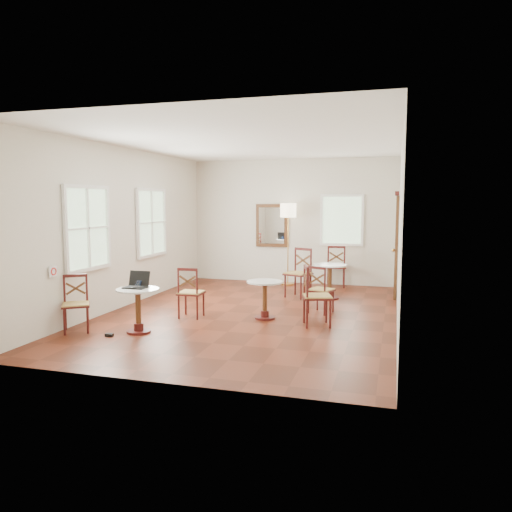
{
  "coord_description": "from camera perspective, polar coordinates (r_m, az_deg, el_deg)",
  "views": [
    {
      "loc": [
        2.44,
        -8.21,
        1.99
      ],
      "look_at": [
        0.0,
        0.3,
        1.0
      ],
      "focal_mm": 34.34,
      "sensor_mm": 36.0,
      "label": 1
    }
  ],
  "objects": [
    {
      "name": "floor_lamp",
      "position": [
        11.63,
        3.77,
        4.7
      ],
      "size": [
        0.38,
        0.38,
        1.95
      ],
      "color": "#BF8C3F",
      "rests_on": "ground"
    },
    {
      "name": "chair_mid_b",
      "position": [
        7.91,
        6.94,
        -4.64
      ],
      "size": [
        0.56,
        0.56,
        0.97
      ],
      "rotation": [
        0.0,
        0.0,
        1.88
      ],
      "color": "#471511",
      "rests_on": "ground"
    },
    {
      "name": "cafe_table_near",
      "position": [
        7.66,
        -13.57,
        -5.63
      ],
      "size": [
        0.64,
        0.64,
        0.68
      ],
      "color": "#471511",
      "rests_on": "ground"
    },
    {
      "name": "water_glass",
      "position": [
        7.6,
        -13.66,
        -3.32
      ],
      "size": [
        0.07,
        0.07,
        0.11
      ],
      "primitive_type": "cylinder",
      "color": "white",
      "rests_on": "cafe_table_near"
    },
    {
      "name": "chair_near_a",
      "position": [
        8.48,
        -7.62,
        -4.23
      ],
      "size": [
        0.43,
        0.43,
        0.88
      ],
      "rotation": [
        0.0,
        0.0,
        3.2
      ],
      "color": "#471511",
      "rests_on": "ground"
    },
    {
      "name": "room_shell",
      "position": [
        8.85,
        -0.43,
        5.73
      ],
      "size": [
        5.02,
        7.02,
        3.01
      ],
      "color": "beige",
      "rests_on": "ground"
    },
    {
      "name": "power_adapter",
      "position": [
        7.65,
        -16.72,
        -8.79
      ],
      "size": [
        0.11,
        0.07,
        0.05
      ],
      "primitive_type": "cube",
      "color": "black",
      "rests_on": "ground"
    },
    {
      "name": "navy_mug",
      "position": [
        7.78,
        -13.36,
        -3.15
      ],
      "size": [
        0.12,
        0.08,
        0.1
      ],
      "color": "black",
      "rests_on": "cafe_table_near"
    },
    {
      "name": "chair_back_a",
      "position": [
        11.55,
        9.3,
        -1.18
      ],
      "size": [
        0.51,
        0.51,
        0.98
      ],
      "rotation": [
        0.0,
        0.0,
        3.28
      ],
      "color": "#471511",
      "rests_on": "ground"
    },
    {
      "name": "cafe_table_back",
      "position": [
        10.13,
        8.59,
        -2.49
      ],
      "size": [
        0.67,
        0.67,
        0.71
      ],
      "color": "#471511",
      "rests_on": "ground"
    },
    {
      "name": "mouse",
      "position": [
        7.59,
        -14.1,
        -3.65
      ],
      "size": [
        0.09,
        0.06,
        0.03
      ],
      "primitive_type": "ellipsoid",
      "rotation": [
        0.0,
        0.0,
        0.07
      ],
      "color": "black",
      "rests_on": "cafe_table_near"
    },
    {
      "name": "laptop",
      "position": [
        7.72,
        -13.67,
        -3.13
      ],
      "size": [
        0.34,
        0.29,
        0.24
      ],
      "rotation": [
        0.0,
        0.0,
        0.01
      ],
      "color": "black",
      "rests_on": "cafe_table_near"
    },
    {
      "name": "chair_near_b",
      "position": [
        8.01,
        -20.24,
        -5.23
      ],
      "size": [
        0.56,
        0.56,
        0.87
      ],
      "rotation": [
        0.0,
        0.0,
        0.6
      ],
      "color": "#471511",
      "rests_on": "ground"
    },
    {
      "name": "chair_mid_a",
      "position": [
        8.81,
        7.51,
        -3.9
      ],
      "size": [
        0.51,
        0.51,
        0.86
      ],
      "rotation": [
        0.0,
        0.0,
        2.78
      ],
      "color": "#471511",
      "rests_on": "ground"
    },
    {
      "name": "cafe_table_mid",
      "position": [
        8.33,
        1.03,
        -4.62
      ],
      "size": [
        0.61,
        0.61,
        0.65
      ],
      "color": "#471511",
      "rests_on": "ground"
    },
    {
      "name": "chair_back_b",
      "position": [
        10.24,
        5.0,
        -1.98
      ],
      "size": [
        0.61,
        0.61,
        1.02
      ],
      "rotation": [
        0.0,
        0.0,
        -0.37
      ],
      "color": "#471511",
      "rests_on": "ground"
    },
    {
      "name": "ground",
      "position": [
        8.8,
        -0.54,
        -6.7
      ],
      "size": [
        7.0,
        7.0,
        0.0
      ],
      "primitive_type": "plane",
      "color": "#541D0E",
      "rests_on": "ground"
    }
  ]
}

